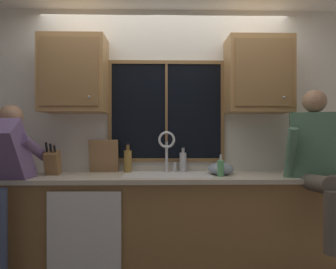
# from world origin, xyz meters

# --- Properties ---
(back_wall) EXTENTS (5.90, 0.12, 2.55)m
(back_wall) POSITION_xyz_m (0.00, 0.06, 1.27)
(back_wall) COLOR silver
(back_wall) RESTS_ON floor
(window_glass) EXTENTS (1.10, 0.02, 0.95)m
(window_glass) POSITION_xyz_m (0.02, -0.01, 1.52)
(window_glass) COLOR black
(window_frame_top) EXTENTS (1.17, 0.02, 0.04)m
(window_frame_top) POSITION_xyz_m (0.02, -0.02, 2.02)
(window_frame_top) COLOR brown
(window_frame_bottom) EXTENTS (1.17, 0.02, 0.04)m
(window_frame_bottom) POSITION_xyz_m (0.02, -0.02, 1.03)
(window_frame_bottom) COLOR brown
(window_frame_left) EXTENTS (0.03, 0.02, 0.95)m
(window_frame_left) POSITION_xyz_m (-0.55, -0.02, 1.52)
(window_frame_left) COLOR brown
(window_frame_right) EXTENTS (0.03, 0.02, 0.95)m
(window_frame_right) POSITION_xyz_m (0.58, -0.02, 1.52)
(window_frame_right) COLOR brown
(window_mullion_center) EXTENTS (0.02, 0.02, 0.95)m
(window_mullion_center) POSITION_xyz_m (0.02, -0.02, 1.52)
(window_mullion_center) COLOR brown
(lower_cabinet_run) EXTENTS (3.50, 0.58, 0.88)m
(lower_cabinet_run) POSITION_xyz_m (0.00, -0.29, 0.44)
(lower_cabinet_run) COLOR olive
(lower_cabinet_run) RESTS_ON floor
(countertop) EXTENTS (3.56, 0.62, 0.04)m
(countertop) POSITION_xyz_m (0.00, -0.31, 0.90)
(countertop) COLOR beige
(countertop) RESTS_ON lower_cabinet_run
(dishwasher_front) EXTENTS (0.60, 0.02, 0.74)m
(dishwasher_front) POSITION_xyz_m (-0.66, -0.61, 0.46)
(dishwasher_front) COLOR white
(upper_cabinet_left) EXTENTS (0.61, 0.36, 0.72)m
(upper_cabinet_left) POSITION_xyz_m (-0.87, -0.17, 1.86)
(upper_cabinet_left) COLOR #A87A47
(upper_cabinet_right) EXTENTS (0.61, 0.36, 0.72)m
(upper_cabinet_right) POSITION_xyz_m (0.90, -0.17, 1.86)
(upper_cabinet_right) COLOR #A87A47
(sink) EXTENTS (0.80, 0.46, 0.21)m
(sink) POSITION_xyz_m (0.02, -0.30, 0.82)
(sink) COLOR silver
(sink) RESTS_ON lower_cabinet_run
(faucet) EXTENTS (0.18, 0.09, 0.40)m
(faucet) POSITION_xyz_m (0.02, -0.12, 1.17)
(faucet) COLOR silver
(faucet) RESTS_ON countertop
(person_sitting_on_counter) EXTENTS (0.54, 0.65, 1.26)m
(person_sitting_on_counter) POSITION_xyz_m (1.30, -0.57, 1.10)
(person_sitting_on_counter) COLOR #595147
(person_sitting_on_counter) RESTS_ON countertop
(knife_block) EXTENTS (0.12, 0.18, 0.32)m
(knife_block) POSITION_xyz_m (-1.04, -0.27, 1.03)
(knife_block) COLOR olive
(knife_block) RESTS_ON countertop
(cutting_board) EXTENTS (0.29, 0.09, 0.32)m
(cutting_board) POSITION_xyz_m (-0.60, -0.08, 1.08)
(cutting_board) COLOR #997047
(cutting_board) RESTS_ON countertop
(mixing_bowl) EXTENTS (0.24, 0.24, 0.12)m
(mixing_bowl) POSITION_xyz_m (0.51, -0.29, 0.97)
(mixing_bowl) COLOR #8C99A8
(mixing_bowl) RESTS_ON countertop
(soap_dispenser) EXTENTS (0.06, 0.07, 0.20)m
(soap_dispenser) POSITION_xyz_m (0.49, -0.41, 1.00)
(soap_dispenser) COLOR #59A566
(soap_dispenser) RESTS_ON countertop
(bottle_green_glass) EXTENTS (0.08, 0.08, 0.28)m
(bottle_green_glass) POSITION_xyz_m (-0.36, -0.10, 1.04)
(bottle_green_glass) COLOR olive
(bottle_green_glass) RESTS_ON countertop
(bottle_tall_clear) EXTENTS (0.07, 0.07, 0.25)m
(bottle_tall_clear) POSITION_xyz_m (0.18, -0.07, 1.02)
(bottle_tall_clear) COLOR #B7B7BC
(bottle_tall_clear) RESTS_ON countertop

